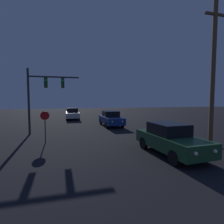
% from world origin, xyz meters
% --- Properties ---
extents(car_near, '(2.19, 4.88, 1.73)m').
position_xyz_m(car_near, '(2.30, 7.76, 0.87)').
color(car_near, '#1E4728').
rests_on(car_near, ground_plane).
extents(car_mid, '(2.05, 4.83, 1.73)m').
position_xyz_m(car_mid, '(1.68, 18.62, 0.87)').
color(car_mid, navy).
rests_on(car_mid, ground_plane).
extents(car_far, '(2.00, 4.81, 1.73)m').
position_xyz_m(car_far, '(-2.37, 26.81, 0.87)').
color(car_far, beige).
rests_on(car_far, ground_plane).
extents(traffic_signal_mast, '(4.40, 0.30, 5.74)m').
position_xyz_m(traffic_signal_mast, '(-5.28, 15.79, 3.82)').
color(traffic_signal_mast, '#2D2D2D').
rests_on(traffic_signal_mast, ground_plane).
extents(stop_sign, '(0.62, 0.07, 2.23)m').
position_xyz_m(stop_sign, '(-4.75, 12.44, 1.53)').
color(stop_sign, '#2D2D2D').
rests_on(stop_sign, ground_plane).
extents(utility_pole, '(1.53, 0.28, 9.42)m').
position_xyz_m(utility_pole, '(6.04, 8.80, 4.86)').
color(utility_pole, brown).
rests_on(utility_pole, ground_plane).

